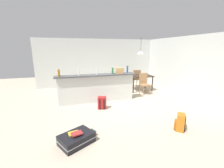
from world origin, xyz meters
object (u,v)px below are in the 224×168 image
bottle_clear (97,72)px  backpack_red (102,103)px  bottle_green (113,71)px  dining_chair_near_partition (144,82)px  dining_table (140,77)px  grocery_bag (120,71)px  suitcase_flat_black (77,139)px  backpack_orange (180,122)px  bottle_white (79,71)px  book_stack (75,133)px  bottle_amber (59,73)px  dining_chair_far_side (136,78)px  bottle_blue (127,69)px  pendant_lamp (141,53)px

bottle_clear → backpack_red: size_ratio=0.55×
bottle_green → dining_chair_near_partition: bottle_green is taller
bottle_clear → dining_chair_near_partition: bearing=14.6°
dining_table → grocery_bag: bearing=-142.7°
suitcase_flat_black → backpack_orange: 2.52m
bottle_white → bottle_green: bearing=1.9°
suitcase_flat_black → backpack_red: (0.94, 1.71, 0.09)m
book_stack → suitcase_flat_black: bearing=34.4°
suitcase_flat_black → backpack_red: size_ratio=2.11×
bottle_amber → bottle_clear: (1.29, -0.03, -0.00)m
bottle_clear → dining_chair_far_side: bottle_clear is taller
bottle_green → bottle_blue: size_ratio=0.88×
dining_chair_near_partition → grocery_bag: bearing=-158.5°
grocery_bag → bottle_clear: bearing=-176.4°
bottle_white → backpack_red: 1.36m
bottle_amber → bottle_clear: bottle_amber is taller
bottle_blue → book_stack: 3.43m
bottle_white → bottle_blue: 1.89m
dining_table → dining_chair_far_side: dining_chair_far_side is taller
bottle_white → bottle_amber: bearing=179.8°
grocery_bag → dining_table: 1.85m
bottle_clear → suitcase_flat_black: size_ratio=0.26×
book_stack → bottle_blue: bearing=48.9°
backpack_red → bottle_green: bearing=48.9°
dining_table → backpack_red: (-2.25, -1.70, -0.44)m
pendant_lamp → bottle_amber: bearing=-162.3°
pendant_lamp → suitcase_flat_black: bearing=-132.7°
pendant_lamp → dining_table: bearing=-92.8°
suitcase_flat_black → backpack_orange: size_ratio=2.11×
dining_chair_far_side → suitcase_flat_black: dining_chair_far_side is taller
bottle_clear → dining_chair_near_partition: (2.25, 0.59, -0.67)m
bottle_white → suitcase_flat_black: size_ratio=0.33×
dining_chair_far_side → bottle_amber: bearing=-155.4°
backpack_red → dining_chair_near_partition: bearing=27.9°
book_stack → grocery_bag: bearing=52.5°
grocery_bag → dining_chair_far_side: grocery_bag is taller
grocery_bag → dining_chair_near_partition: bearing=21.5°
bottle_clear → backpack_orange: 3.10m
bottle_amber → bottle_white: 0.66m
bottle_green → grocery_bag: (0.28, -0.02, -0.01)m
dining_table → backpack_red: bearing=-142.9°
bottle_green → dining_chair_far_side: 2.51m
pendant_lamp → backpack_red: bearing=-142.1°
dining_chair_far_side → dining_chair_near_partition: bearing=-97.0°
grocery_bag → backpack_red: grocery_bag is taller
backpack_orange → bottle_blue: bearing=98.1°
bottle_clear → book_stack: bottle_clear is taller
bottle_white → suitcase_flat_black: (-0.26, -2.31, -1.11)m
dining_chair_far_side → backpack_orange: 4.24m
bottle_clear → backpack_red: (0.06, -0.57, -0.98)m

